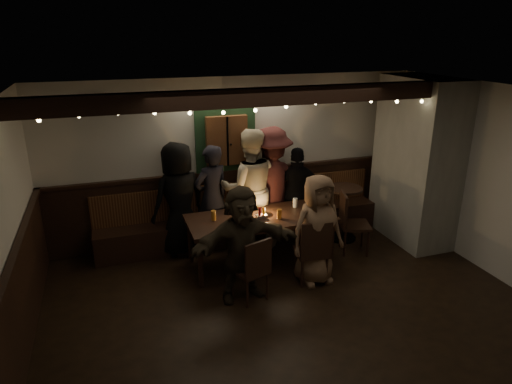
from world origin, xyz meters
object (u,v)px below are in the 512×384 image
object	(u,v)px
chair_near_left	(254,267)
chair_near_right	(313,249)
person_c	(250,189)
person_f	(242,244)
dining_table	(260,221)
chair_end	(349,219)
high_top	(344,207)
person_b	(212,197)
person_a	(179,199)
person_g	(317,230)
person_e	(297,194)
person_d	(270,185)

from	to	relation	value
chair_near_left	chair_near_right	bearing A→B (deg)	9.77
person_c	person_f	distance (m)	1.55
dining_table	chair_near_right	xyz separation A→B (m)	(0.48, -0.75, -0.16)
chair_near_left	chair_end	bearing A→B (deg)	24.91
chair_near_right	high_top	bearing A→B (deg)	46.61
dining_table	chair_near_left	size ratio (longest dim) A/B	2.41
person_c	person_f	xyz separation A→B (m)	(-0.56, -1.43, -0.19)
high_top	person_b	size ratio (longest dim) A/B	0.54
chair_end	person_a	world-z (taller)	person_a
dining_table	person_g	size ratio (longest dim) A/B	1.37
person_f	high_top	bearing A→B (deg)	23.42
chair_near_right	person_g	xyz separation A→B (m)	(0.07, 0.07, 0.23)
person_a	person_f	world-z (taller)	person_a
person_c	person_e	xyz separation A→B (m)	(0.81, 0.01, -0.18)
person_a	person_f	distance (m)	1.60
person_g	chair_near_left	bearing A→B (deg)	-171.81
chair_near_right	person_d	distance (m)	1.58
dining_table	chair_end	world-z (taller)	chair_end
person_a	person_b	world-z (taller)	person_a
person_a	person_c	xyz separation A→B (m)	(1.08, -0.08, 0.07)
chair_near_left	person_b	xyz separation A→B (m)	(-0.12, 1.68, 0.34)
person_b	person_c	xyz separation A→B (m)	(0.58, -0.10, 0.11)
person_e	person_g	bearing A→B (deg)	96.16
person_e	person_f	world-z (taller)	person_e
dining_table	person_c	world-z (taller)	person_c
chair_end	person_f	world-z (taller)	person_f
dining_table	person_e	world-z (taller)	person_e
person_c	person_e	distance (m)	0.83
person_c	person_d	xyz separation A→B (m)	(0.38, 0.10, -0.01)
chair_near_right	person_e	bearing A→B (deg)	75.25
person_b	person_e	bearing A→B (deg)	154.30
chair_near_left	chair_end	size ratio (longest dim) A/B	0.90
person_a	person_b	distance (m)	0.51
high_top	person_c	xyz separation A→B (m)	(-1.50, 0.29, 0.38)
dining_table	person_b	bearing A→B (deg)	123.82
person_b	person_g	size ratio (longest dim) A/B	1.09
chair_near_left	person_e	size ratio (longest dim) A/B	0.57
person_f	chair_near_right	bearing A→B (deg)	-5.29
chair_near_right	person_g	size ratio (longest dim) A/B	0.61
person_c	person_g	bearing A→B (deg)	121.76
person_f	person_g	world-z (taller)	person_g
person_a	person_d	world-z (taller)	person_d
person_f	person_b	bearing A→B (deg)	85.15
person_e	person_g	distance (m)	1.40
chair_near_left	person_b	distance (m)	1.72
dining_table	chair_near_left	world-z (taller)	dining_table
chair_near_right	chair_end	xyz separation A→B (m)	(0.92, 0.69, 0.02)
chair_near_left	person_g	bearing A→B (deg)	12.96
chair_near_right	person_d	bearing A→B (deg)	91.84
person_d	person_f	size ratio (longest dim) A/B	1.24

